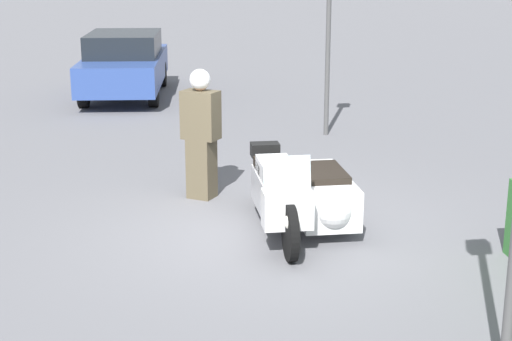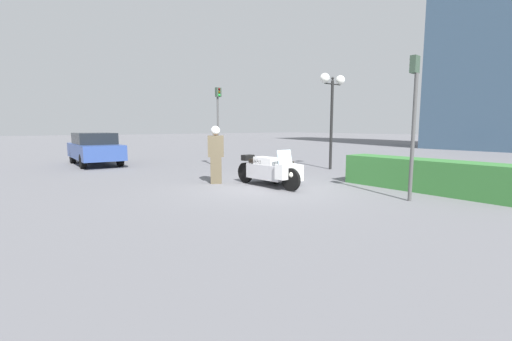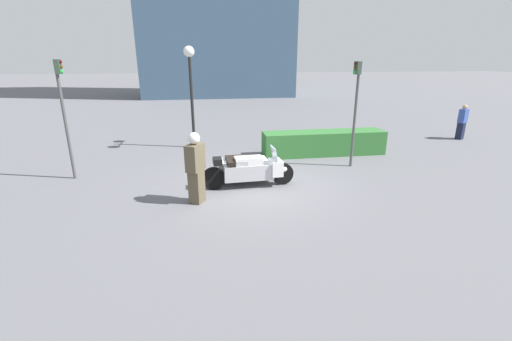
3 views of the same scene
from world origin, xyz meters
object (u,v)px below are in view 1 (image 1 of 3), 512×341
object	(u,v)px
police_motorcycle	(302,194)
parked_car_background	(125,63)
traffic_light_far	(329,13)
officer_rider	(201,131)

from	to	relation	value
police_motorcycle	parked_car_background	world-z (taller)	parked_car_background
police_motorcycle	traffic_light_far	bearing A→B (deg)	163.66
parked_car_background	officer_rider	bearing A→B (deg)	-166.43
police_motorcycle	traffic_light_far	world-z (taller)	traffic_light_far
police_motorcycle	traffic_light_far	size ratio (longest dim) A/B	0.76
officer_rider	traffic_light_far	world-z (taller)	traffic_light_far
police_motorcycle	traffic_light_far	xyz separation A→B (m)	(-5.23, 1.27, 1.85)
traffic_light_far	parked_car_background	xyz separation A→B (m)	(-4.60, -4.11, -1.51)
police_motorcycle	parked_car_background	xyz separation A→B (m)	(-9.83, -2.84, 0.34)
officer_rider	parked_car_background	size ratio (longest dim) A/B	0.40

